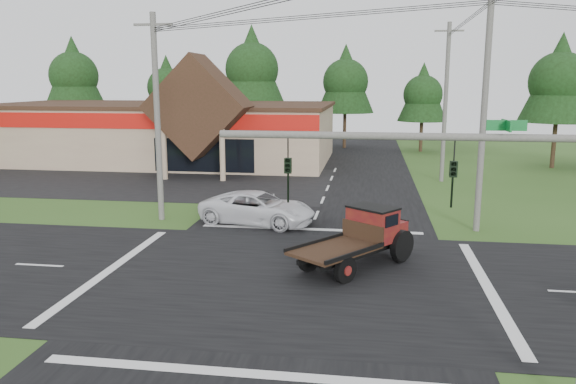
# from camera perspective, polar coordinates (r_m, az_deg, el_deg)

# --- Properties ---
(ground) EXTENTS (120.00, 120.00, 0.00)m
(ground) POSITION_cam_1_polar(r_m,az_deg,el_deg) (20.92, 0.26, -8.77)
(ground) COLOR #304F1C
(ground) RESTS_ON ground
(road_ns) EXTENTS (12.00, 120.00, 0.02)m
(road_ns) POSITION_cam_1_polar(r_m,az_deg,el_deg) (20.92, 0.26, -8.74)
(road_ns) COLOR black
(road_ns) RESTS_ON ground
(road_ew) EXTENTS (120.00, 12.00, 0.02)m
(road_ew) POSITION_cam_1_polar(r_m,az_deg,el_deg) (20.92, 0.26, -8.74)
(road_ew) COLOR black
(road_ew) RESTS_ON ground
(parking_apron) EXTENTS (28.00, 14.00, 0.02)m
(parking_apron) POSITION_cam_1_polar(r_m,az_deg,el_deg) (42.56, -15.00, 1.14)
(parking_apron) COLOR black
(parking_apron) RESTS_ON ground
(cvs_building) EXTENTS (30.40, 18.20, 9.19)m
(cvs_building) POSITION_cam_1_polar(r_m,az_deg,el_deg) (52.58, -12.34, 6.14)
(cvs_building) COLOR tan
(cvs_building) RESTS_ON ground
(traffic_signal_mast) EXTENTS (8.12, 0.24, 7.00)m
(traffic_signal_mast) POSITION_cam_1_polar(r_m,az_deg,el_deg) (12.65, 22.15, -2.01)
(traffic_signal_mast) COLOR #595651
(traffic_signal_mast) RESTS_ON ground
(utility_pole_nw) EXTENTS (2.00, 0.30, 10.50)m
(utility_pole_nw) POSITION_cam_1_polar(r_m,az_deg,el_deg) (29.56, -13.15, 7.48)
(utility_pole_nw) COLOR #595651
(utility_pole_nw) RESTS_ON ground
(utility_pole_ne) EXTENTS (2.00, 0.30, 11.50)m
(utility_pole_ne) POSITION_cam_1_polar(r_m,az_deg,el_deg) (28.00, 19.30, 7.99)
(utility_pole_ne) COLOR #595651
(utility_pole_ne) RESTS_ON ground
(utility_pole_n) EXTENTS (2.00, 0.30, 11.20)m
(utility_pole_n) POSITION_cam_1_polar(r_m,az_deg,el_deg) (41.83, 15.71, 8.83)
(utility_pole_n) COLOR #595651
(utility_pole_n) RESTS_ON ground
(tree_row_a) EXTENTS (6.72, 6.72, 12.12)m
(tree_row_a) POSITION_cam_1_polar(r_m,az_deg,el_deg) (67.90, -20.94, 11.20)
(tree_row_a) COLOR #332316
(tree_row_a) RESTS_ON ground
(tree_row_b) EXTENTS (5.60, 5.60, 10.10)m
(tree_row_b) POSITION_cam_1_polar(r_m,az_deg,el_deg) (65.55, -12.20, 10.52)
(tree_row_b) COLOR #332316
(tree_row_b) RESTS_ON ground
(tree_row_c) EXTENTS (7.28, 7.28, 13.13)m
(tree_row_c) POSITION_cam_1_polar(r_m,az_deg,el_deg) (61.83, -3.68, 12.59)
(tree_row_c) COLOR #332316
(tree_row_c) RESTS_ON ground
(tree_row_d) EXTENTS (6.16, 6.16, 11.11)m
(tree_row_d) POSITION_cam_1_polar(r_m,az_deg,el_deg) (61.54, 5.86, 11.31)
(tree_row_d) COLOR #332316
(tree_row_d) RESTS_ON ground
(tree_row_e) EXTENTS (5.04, 5.04, 9.09)m
(tree_row_e) POSITION_cam_1_polar(r_m,az_deg,el_deg) (59.72, 13.55, 9.79)
(tree_row_e) COLOR #332316
(tree_row_e) RESTS_ON ground
(tree_side_ne) EXTENTS (6.16, 6.16, 11.11)m
(tree_side_ne) POSITION_cam_1_polar(r_m,az_deg,el_deg) (51.77, 25.89, 10.32)
(tree_side_ne) COLOR #332316
(tree_side_ne) RESTS_ON ground
(antique_flatbed_truck) EXTENTS (5.04, 5.65, 2.31)m
(antique_flatbed_truck) POSITION_cam_1_polar(r_m,az_deg,el_deg) (21.91, 6.78, -4.75)
(antique_flatbed_truck) COLOR #5B0D18
(antique_flatbed_truck) RESTS_ON ground
(white_pickup) EXTENTS (6.28, 3.84, 1.63)m
(white_pickup) POSITION_cam_1_polar(r_m,az_deg,el_deg) (28.58, -3.09, -1.64)
(white_pickup) COLOR silver
(white_pickup) RESTS_ON ground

